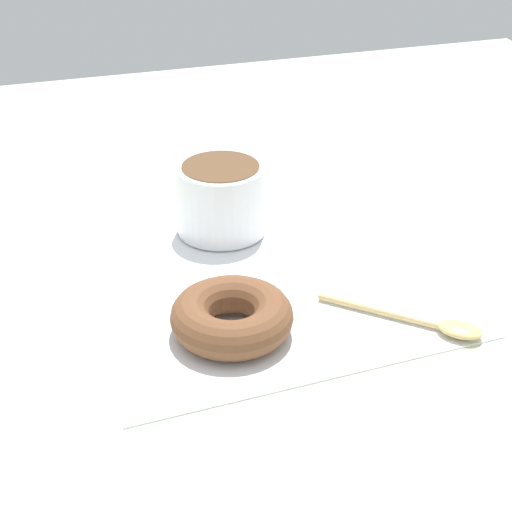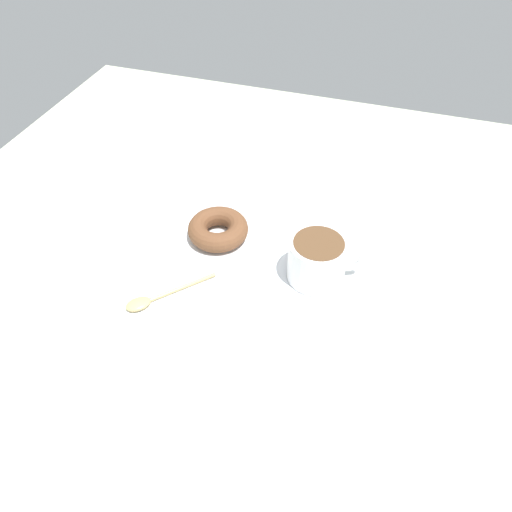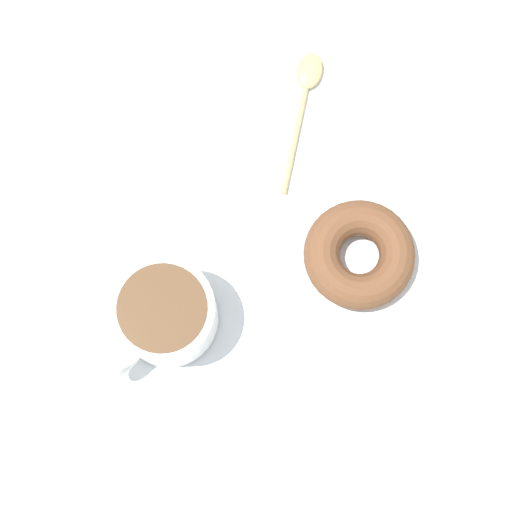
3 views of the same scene
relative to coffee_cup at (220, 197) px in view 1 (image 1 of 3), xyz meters
The scene contains 5 objects.
ground_plane 10.42cm from the coffee_cup, 110.42° to the left, with size 120.00×120.00×2.00cm, color beige.
napkin 10.05cm from the coffee_cup, 94.26° to the left, with size 30.95×30.95×0.30cm, color white.
coffee_cup is the anchor object (origin of this frame).
donut 17.70cm from the coffee_cup, 77.70° to the left, with size 9.80×9.80×3.18cm, color brown.
spoon 24.71cm from the coffee_cup, 119.45° to the left, with size 11.20×10.49×0.90cm.
Camera 1 is at (21.72, 62.57, 39.76)cm, focal length 60.00 mm.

